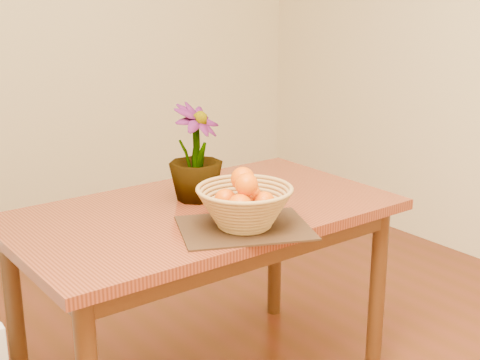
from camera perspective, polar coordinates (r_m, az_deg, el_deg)
wall_back at (r=4.10m, az=-19.13°, el=12.88°), size 4.00×0.02×2.70m
table at (r=2.49m, az=-3.19°, el=-4.30°), size 1.40×0.80×0.75m
placemat at (r=2.25m, az=0.39°, el=-4.10°), size 0.52×0.47×0.01m
wicker_basket at (r=2.22m, az=0.39°, el=-2.44°), size 0.32×0.32×0.13m
orange_pile at (r=2.21m, az=0.39°, el=-1.25°), size 0.18×0.18×0.14m
potted_plant at (r=2.50m, az=-3.81°, el=2.31°), size 0.27×0.27×0.36m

